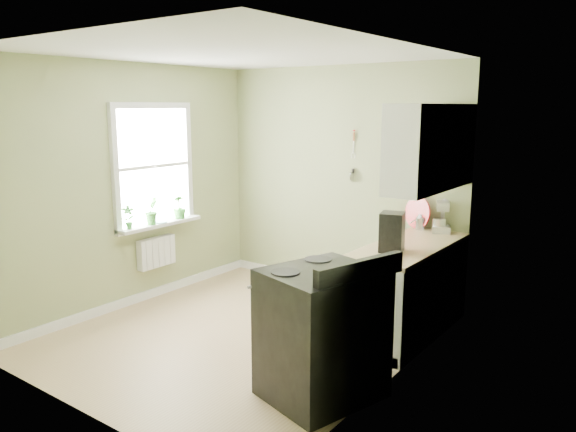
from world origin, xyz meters
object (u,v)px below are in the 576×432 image
Objects in this scene: stove at (322,333)px; kettle at (420,222)px; coffee_maker at (392,233)px; stand_mixer at (442,217)px.

stove is 6.80× the size of kettle.
coffee_maker is at bearing -81.30° from kettle.
stand_mixer is 1.00× the size of coffee_maker.
stove is at bearing -85.51° from kettle.
stand_mixer is 0.24m from kettle.
coffee_maker reaches higher than stove.
stand_mixer is at bearing 88.80° from stove.
stand_mixer is 1.09m from coffee_maker.
stove is 1.32m from coffee_maker.
stove is 2.28m from kettle.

